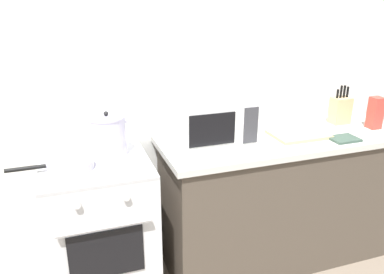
% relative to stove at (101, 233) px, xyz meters
% --- Properties ---
extents(back_wall, '(4.40, 0.10, 2.50)m').
position_rel_stove_xyz_m(back_wall, '(0.65, 0.37, 0.79)').
color(back_wall, silver).
rests_on(back_wall, ground_plane).
extents(lower_cabinet_right, '(1.64, 0.56, 0.88)m').
position_rel_stove_xyz_m(lower_cabinet_right, '(1.25, 0.02, -0.02)').
color(lower_cabinet_right, '#4C4238').
rests_on(lower_cabinet_right, ground_plane).
extents(countertop_right, '(1.70, 0.60, 0.04)m').
position_rel_stove_xyz_m(countertop_right, '(1.25, 0.02, 0.44)').
color(countertop_right, beige).
rests_on(countertop_right, lower_cabinet_right).
extents(stove, '(0.60, 0.64, 0.92)m').
position_rel_stove_xyz_m(stove, '(0.00, 0.00, 0.00)').
color(stove, silver).
rests_on(stove, ground_plane).
extents(stock_pot, '(0.30, 0.22, 0.26)m').
position_rel_stove_xyz_m(stock_pot, '(0.09, 0.08, 0.58)').
color(stock_pot, silver).
rests_on(stock_pot, stove).
extents(frying_pan, '(0.44, 0.24, 0.05)m').
position_rel_stove_xyz_m(frying_pan, '(-0.13, -0.05, 0.48)').
color(frying_pan, silver).
rests_on(frying_pan, stove).
extents(microwave, '(0.50, 0.37, 0.30)m').
position_rel_stove_xyz_m(microwave, '(0.72, 0.08, 0.61)').
color(microwave, white).
rests_on(microwave, countertop_right).
extents(cutting_board, '(0.36, 0.26, 0.02)m').
position_rel_stove_xyz_m(cutting_board, '(1.32, 0.00, 0.47)').
color(cutting_board, tan).
rests_on(cutting_board, countertop_right).
extents(knife_block, '(0.13, 0.10, 0.28)m').
position_rel_stove_xyz_m(knife_block, '(1.75, 0.14, 0.56)').
color(knife_block, tan).
rests_on(knife_block, countertop_right).
extents(pasta_box, '(0.08, 0.08, 0.22)m').
position_rel_stove_xyz_m(pasta_box, '(1.90, -0.03, 0.57)').
color(pasta_box, '#B73D33').
rests_on(pasta_box, countertop_right).
extents(oven_mitt, '(0.18, 0.14, 0.02)m').
position_rel_stove_xyz_m(oven_mitt, '(1.55, -0.16, 0.47)').
color(oven_mitt, '#384C42').
rests_on(oven_mitt, countertop_right).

